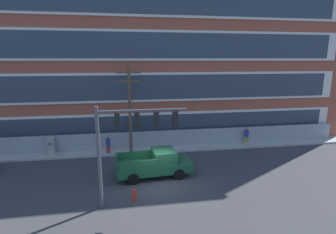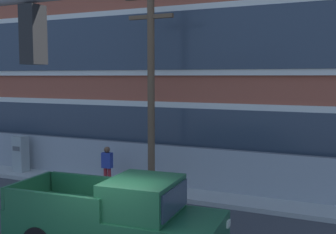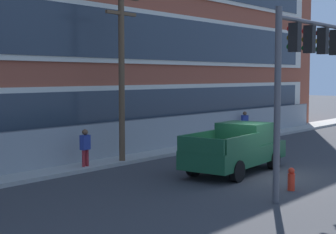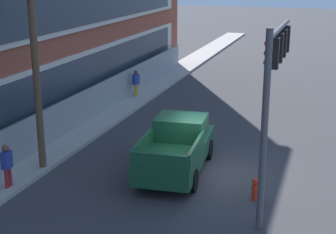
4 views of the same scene
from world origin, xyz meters
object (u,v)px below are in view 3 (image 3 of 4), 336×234
(utility_pole_near_corner, at_px, (122,67))
(fire_hydrant, at_px, (291,179))
(traffic_signal_mast, at_px, (303,59))
(pickup_truck_dark_green, at_px, (237,149))
(pedestrian_near_cabinet, at_px, (245,123))
(pedestrian_by_fence, at_px, (85,147))

(utility_pole_near_corner, xyz_separation_m, fire_hydrant, (-0.03, -8.04, -3.85))
(traffic_signal_mast, height_order, fire_hydrant, traffic_signal_mast)
(traffic_signal_mast, bearing_deg, utility_pole_near_corner, 88.64)
(pickup_truck_dark_green, xyz_separation_m, fire_hydrant, (-1.65, -3.20, -0.55))
(utility_pole_near_corner, height_order, pedestrian_near_cabinet, utility_pole_near_corner)
(traffic_signal_mast, bearing_deg, pickup_truck_dark_green, 63.32)
(pickup_truck_dark_green, relative_size, utility_pole_near_corner, 0.72)
(pedestrian_by_fence, bearing_deg, pedestrian_near_cabinet, 2.45)
(pickup_truck_dark_green, distance_m, pedestrian_by_fence, 6.13)
(utility_pole_near_corner, bearing_deg, pedestrian_near_cabinet, 3.47)
(pickup_truck_dark_green, height_order, pedestrian_by_fence, pickup_truck_dark_green)
(traffic_signal_mast, height_order, utility_pole_near_corner, utility_pole_near_corner)
(traffic_signal_mast, relative_size, pickup_truck_dark_green, 1.07)
(pedestrian_by_fence, relative_size, fire_hydrant, 2.17)
(traffic_signal_mast, xyz_separation_m, pedestrian_by_fence, (-1.80, 8.57, -3.41))
(utility_pole_near_corner, distance_m, fire_hydrant, 8.92)
(traffic_signal_mast, bearing_deg, fire_hydrant, 67.83)
(utility_pole_near_corner, bearing_deg, pickup_truck_dark_green, -71.51)
(utility_pole_near_corner, height_order, pedestrian_by_fence, utility_pole_near_corner)
(pedestrian_by_fence, bearing_deg, traffic_signal_mast, -78.13)
(pickup_truck_dark_green, height_order, fire_hydrant, pickup_truck_dark_green)
(utility_pole_near_corner, bearing_deg, fire_hydrant, -90.23)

